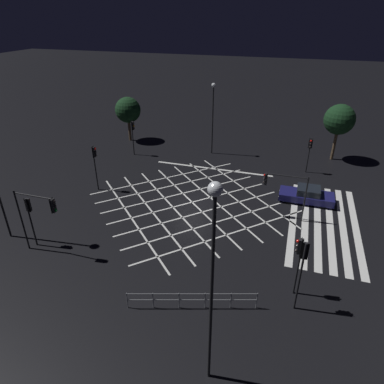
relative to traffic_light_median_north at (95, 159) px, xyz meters
The scene contains 16 objects.
ground_plane 9.15m from the traffic_light_median_north, 87.79° to the right, with size 200.00×200.00×0.00m, color black.
road_markings 14.51m from the traffic_light_median_north, 87.13° to the right, with size 17.99×22.01×0.01m.
traffic_light_median_north is the anchor object (origin of this frame).
traffic_light_sw_main 19.57m from the traffic_light_median_north, 117.12° to the right, with size 0.39×0.36×4.33m.
traffic_light_sw_cross 18.94m from the traffic_light_median_north, 114.50° to the right, with size 0.36×0.39×3.78m.
traffic_light_nw_cross 9.11m from the traffic_light_median_north, behind, with size 0.36×3.05×4.46m.
traffic_light_se_main 20.00m from the traffic_light_median_north, 62.01° to the right, with size 0.39×0.36×3.54m.
traffic_light_ne_cross 8.58m from the traffic_light_median_north, ahead, with size 0.36×0.39×3.83m.
traffic_light_nw_main 8.41m from the traffic_light_median_north, behind, with size 0.39×0.36×3.63m.
traffic_light_median_south 15.78m from the traffic_light_median_north, 89.58° to the right, with size 0.36×3.25×3.75m.
street_lamp_west 20.24m from the traffic_light_median_north, 135.35° to the right, with size 0.51×0.51×9.62m.
street_lamp_far 13.94m from the traffic_light_median_north, 32.62° to the right, with size 0.44×0.44×7.67m.
street_tree_near 24.54m from the traffic_light_median_north, 55.70° to the right, with size 3.11×3.11×5.92m.
street_tree_far 13.18m from the traffic_light_median_north, 14.31° to the left, with size 3.02×3.02×5.27m.
waiting_car 18.24m from the traffic_light_median_north, 79.39° to the right, with size 1.86×4.44×1.32m.
pedestrian_railing 16.29m from the traffic_light_median_north, 131.31° to the right, with size 2.15×6.70×1.05m.
Camera 1 is at (-23.78, -7.50, 14.37)m, focal length 32.00 mm.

